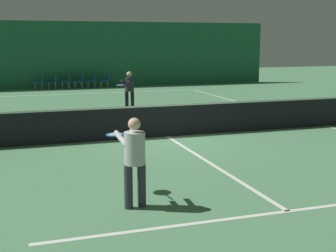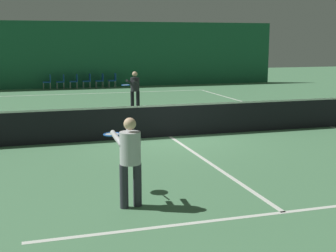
{
  "view_description": "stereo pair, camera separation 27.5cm",
  "coord_description": "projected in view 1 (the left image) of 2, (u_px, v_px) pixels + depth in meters",
  "views": [
    {
      "loc": [
        -4.19,
        -12.76,
        2.8
      ],
      "look_at": [
        -0.94,
        -2.91,
        0.88
      ],
      "focal_mm": 50.0,
      "sensor_mm": 36.0,
      "label": 1
    },
    {
      "loc": [
        -3.93,
        -12.84,
        2.8
      ],
      "look_at": [
        -0.94,
        -2.91,
        0.88
      ],
      "focal_mm": 50.0,
      "sensor_mm": 36.0,
      "label": 2
    }
  ],
  "objects": [
    {
      "name": "ground_plane",
      "position": [
        167.0,
        137.0,
        13.71
      ],
      "size": [
        60.0,
        60.0,
        0.0
      ],
      "primitive_type": "plane",
      "color": "#4C7F56"
    },
    {
      "name": "backdrop_curtain",
      "position": [
        87.0,
        55.0,
        27.63
      ],
      "size": [
        23.0,
        0.12,
        3.87
      ],
      "color": "#1E5B3D",
      "rests_on": "ground"
    },
    {
      "name": "court_line_baseline_far",
      "position": [
        97.0,
        93.0,
        24.82
      ],
      "size": [
        11.0,
        0.1,
        0.0
      ],
      "color": "silver",
      "rests_on": "ground"
    },
    {
      "name": "court_line_service_far",
      "position": [
        120.0,
        107.0,
        19.69
      ],
      "size": [
        8.25,
        0.1,
        0.0
      ],
      "color": "silver",
      "rests_on": "ground"
    },
    {
      "name": "court_line_service_near",
      "position": [
        288.0,
        211.0,
        7.74
      ],
      "size": [
        8.25,
        0.1,
        0.0
      ],
      "color": "silver",
      "rests_on": "ground"
    },
    {
      "name": "court_line_sideline_right",
      "position": [
        326.0,
        126.0,
        15.41
      ],
      "size": [
        0.1,
        23.8,
        0.0
      ],
      "color": "silver",
      "rests_on": "ground"
    },
    {
      "name": "court_line_centre",
      "position": [
        167.0,
        137.0,
        13.71
      ],
      "size": [
        0.1,
        12.8,
        0.0
      ],
      "color": "silver",
      "rests_on": "ground"
    },
    {
      "name": "tennis_net",
      "position": [
        167.0,
        119.0,
        13.62
      ],
      "size": [
        12.0,
        0.1,
        1.07
      ],
      "color": "black",
      "rests_on": "ground"
    },
    {
      "name": "player_near",
      "position": [
        134.0,
        155.0,
        7.81
      ],
      "size": [
        0.52,
        1.33,
        1.54
      ],
      "rotation": [
        0.0,
        0.0,
        1.71
      ],
      "color": "#2D2D38",
      "rests_on": "ground"
    },
    {
      "name": "player_far",
      "position": [
        129.0,
        88.0,
        18.69
      ],
      "size": [
        1.02,
        1.26,
        1.55
      ],
      "rotation": [
        0.0,
        0.0,
        -2.18
      ],
      "color": "black",
      "rests_on": "ground"
    },
    {
      "name": "courtside_chair_0",
      "position": [
        40.0,
        81.0,
        26.52
      ],
      "size": [
        0.44,
        0.44,
        0.84
      ],
      "rotation": [
        0.0,
        0.0,
        -1.57
      ],
      "color": "#99999E",
      "rests_on": "ground"
    },
    {
      "name": "courtside_chair_1",
      "position": [
        53.0,
        81.0,
        26.75
      ],
      "size": [
        0.44,
        0.44,
        0.84
      ],
      "rotation": [
        0.0,
        0.0,
        -1.57
      ],
      "color": "#99999E",
      "rests_on": "ground"
    },
    {
      "name": "courtside_chair_2",
      "position": [
        67.0,
        80.0,
        26.98
      ],
      "size": [
        0.44,
        0.44,
        0.84
      ],
      "rotation": [
        0.0,
        0.0,
        -1.57
      ],
      "color": "#99999E",
      "rests_on": "ground"
    },
    {
      "name": "courtside_chair_3",
      "position": [
        80.0,
        80.0,
        27.22
      ],
      "size": [
        0.44,
        0.44,
        0.84
      ],
      "rotation": [
        0.0,
        0.0,
        -1.57
      ],
      "color": "#99999E",
      "rests_on": "ground"
    },
    {
      "name": "courtside_chair_4",
      "position": [
        93.0,
        80.0,
        27.45
      ],
      "size": [
        0.44,
        0.44,
        0.84
      ],
      "rotation": [
        0.0,
        0.0,
        -1.57
      ],
      "color": "#99999E",
      "rests_on": "ground"
    },
    {
      "name": "courtside_chair_5",
      "position": [
        105.0,
        79.0,
        27.68
      ],
      "size": [
        0.44,
        0.44,
        0.84
      ],
      "rotation": [
        0.0,
        0.0,
        -1.57
      ],
      "color": "#99999E",
      "rests_on": "ground"
    }
  ]
}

